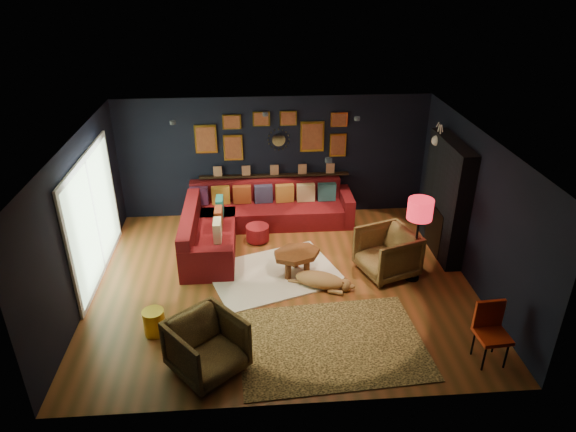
{
  "coord_description": "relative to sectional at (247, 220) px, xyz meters",
  "views": [
    {
      "loc": [
        -0.47,
        -7.48,
        5.11
      ],
      "look_at": [
        0.11,
        0.3,
        1.14
      ],
      "focal_mm": 32.0,
      "sensor_mm": 36.0,
      "label": 1
    }
  ],
  "objects": [
    {
      "name": "ceiling_spots",
      "position": [
        0.61,
        -1.01,
        2.24
      ],
      "size": [
        3.3,
        2.5,
        0.06
      ],
      "color": "black",
      "rests_on": "room_walls"
    },
    {
      "name": "coffee_table",
      "position": [
        0.88,
        -1.58,
        0.06
      ],
      "size": [
        1.05,
        0.93,
        0.44
      ],
      "rotation": [
        0.0,
        0.0,
        0.37
      ],
      "color": "brown",
      "rests_on": "shag_rug"
    },
    {
      "name": "floor_lamp",
      "position": [
        2.9,
        -1.86,
        0.97
      ],
      "size": [
        0.43,
        0.43,
        1.54
      ],
      "color": "black",
      "rests_on": "ground"
    },
    {
      "name": "room_walls",
      "position": [
        0.61,
        -1.81,
        1.27
      ],
      "size": [
        6.5,
        6.5,
        6.5
      ],
      "color": "black",
      "rests_on": "ground"
    },
    {
      "name": "orange_chair",
      "position": [
        3.36,
        -3.9,
        0.21
      ],
      "size": [
        0.46,
        0.46,
        0.91
      ],
      "rotation": [
        0.0,
        0.0,
        0.07
      ],
      "color": "black",
      "rests_on": "ground"
    },
    {
      "name": "armchair_left",
      "position": [
        -0.55,
        -3.86,
        0.13
      ],
      "size": [
        1.2,
        1.19,
        0.9
      ],
      "primitive_type": "imported",
      "rotation": [
        0.0,
        0.0,
        0.69
      ],
      "color": "#AC8443",
      "rests_on": "ground"
    },
    {
      "name": "deer_head",
      "position": [
        3.75,
        -0.41,
        1.73
      ],
      "size": [
        0.5,
        0.28,
        0.45
      ],
      "color": "white",
      "rests_on": "fireplace"
    },
    {
      "name": "leopard_rug",
      "position": [
        1.22,
        -3.46,
        -0.31
      ],
      "size": [
        2.82,
        2.11,
        0.02
      ],
      "primitive_type": "cube",
      "rotation": [
        0.0,
        0.0,
        0.07
      ],
      "color": "tan",
      "rests_on": "ground"
    },
    {
      "name": "floor",
      "position": [
        0.61,
        -1.81,
        -0.32
      ],
      "size": [
        6.5,
        6.5,
        0.0
      ],
      "primitive_type": "plane",
      "color": "brown",
      "rests_on": "ground"
    },
    {
      "name": "pouf",
      "position": [
        0.21,
        -0.31,
        -0.14
      ],
      "size": [
        0.46,
        0.46,
        0.3
      ],
      "primitive_type": "cylinder",
      "color": "maroon",
      "rests_on": "shag_rug"
    },
    {
      "name": "gallery_wall",
      "position": [
        0.6,
        0.91,
        1.48
      ],
      "size": [
        3.15,
        0.04,
        1.02
      ],
      "color": "gold",
      "rests_on": "room_walls"
    },
    {
      "name": "sectional",
      "position": [
        0.0,
        0.0,
        0.0
      ],
      "size": [
        3.41,
        2.69,
        0.86
      ],
      "color": "maroon",
      "rests_on": "ground"
    },
    {
      "name": "fireplace",
      "position": [
        3.71,
        -0.91,
        0.7
      ],
      "size": [
        0.31,
        1.6,
        2.2
      ],
      "color": "black",
      "rests_on": "ground"
    },
    {
      "name": "sliding_door",
      "position": [
        -2.6,
        -1.21,
        0.78
      ],
      "size": [
        0.06,
        2.8,
        2.2
      ],
      "color": "white",
      "rests_on": "ground"
    },
    {
      "name": "armchair_right",
      "position": [
        2.48,
        -1.65,
        0.14
      ],
      "size": [
        1.1,
        1.13,
        0.93
      ],
      "primitive_type": "imported",
      "rotation": [
        0.0,
        0.0,
        -1.23
      ],
      "color": "#AC8443",
      "rests_on": "ground"
    },
    {
      "name": "gold_stool",
      "position": [
        -1.4,
        -3.03,
        -0.12
      ],
      "size": [
        0.33,
        0.33,
        0.41
      ],
      "primitive_type": "cylinder",
      "color": "gold",
      "rests_on": "ground"
    },
    {
      "name": "sunburst_mirror",
      "position": [
        0.71,
        0.91,
        1.38
      ],
      "size": [
        0.47,
        0.16,
        0.47
      ],
      "color": "silver",
      "rests_on": "room_walls"
    },
    {
      "name": "ledge",
      "position": [
        0.61,
        0.87,
        0.6
      ],
      "size": [
        3.2,
        0.12,
        0.04
      ],
      "primitive_type": "cube",
      "color": "black",
      "rests_on": "room_walls"
    },
    {
      "name": "dog",
      "position": [
        1.24,
        -2.01,
        -0.12
      ],
      "size": [
        1.3,
        0.98,
        0.37
      ],
      "primitive_type": null,
      "rotation": [
        0.0,
        0.0,
        -0.39
      ],
      "color": "#A9734A",
      "rests_on": "leopard_rug"
    },
    {
      "name": "shag_rug",
      "position": [
        0.48,
        -1.56,
        -0.31
      ],
      "size": [
        2.6,
        2.23,
        0.03
      ],
      "primitive_type": "cube",
      "rotation": [
        0.0,
        0.0,
        0.34
      ],
      "color": "white",
      "rests_on": "ground"
    }
  ]
}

